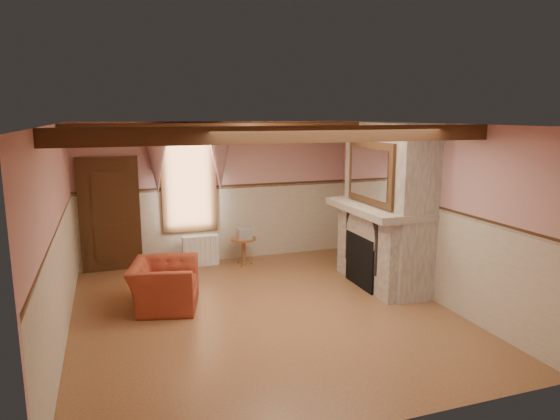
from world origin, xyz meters
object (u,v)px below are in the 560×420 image
object	(u,v)px
mantel_clock	(358,193)
oil_lamp	(363,192)
side_table	(244,252)
radiator	(201,251)
bowl	(372,200)
armchair	(164,285)

from	to	relation	value
mantel_clock	oil_lamp	size ratio (longest dim) A/B	0.86
side_table	mantel_clock	size ratio (longest dim) A/B	2.29
radiator	bowl	bearing A→B (deg)	-35.27
armchair	radiator	world-z (taller)	armchair
bowl	mantel_clock	xyz separation A→B (m)	(0.00, 0.51, 0.06)
side_table	oil_lamp	world-z (taller)	oil_lamp
side_table	radiator	xyz separation A→B (m)	(-0.80, 0.25, 0.02)
side_table	oil_lamp	size ratio (longest dim) A/B	1.96
mantel_clock	radiator	bearing A→B (deg)	153.23
side_table	bowl	world-z (taller)	bowl
radiator	mantel_clock	world-z (taller)	mantel_clock
armchair	bowl	xyz separation A→B (m)	(3.62, 0.10, 1.10)
mantel_clock	armchair	bearing A→B (deg)	-170.40
oil_lamp	mantel_clock	bearing A→B (deg)	90.00
bowl	oil_lamp	xyz separation A→B (m)	(0.00, 0.35, 0.10)
armchair	radiator	distance (m)	2.18
armchair	side_table	size ratio (longest dim) A/B	2.00
armchair	side_table	world-z (taller)	armchair
mantel_clock	oil_lamp	distance (m)	0.17
armchair	bowl	bearing A→B (deg)	-74.52
side_table	radiator	world-z (taller)	radiator
armchair	oil_lamp	bearing A→B (deg)	-69.07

